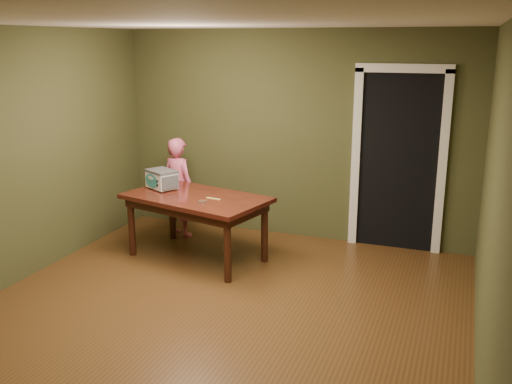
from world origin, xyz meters
TOP-DOWN VIEW (x-y plane):
  - floor at (0.00, 0.00)m, footprint 5.00×5.00m
  - room_shell at (0.00, 0.00)m, footprint 4.52×5.02m
  - doorway at (1.30, 2.78)m, footprint 1.10×0.66m
  - dining_table at (-0.78, 1.31)m, footprint 1.77×1.25m
  - toy_oven at (-1.30, 1.45)m, footprint 0.43×0.39m
  - baking_pan at (-0.59, 1.09)m, footprint 0.10×0.10m
  - spatula at (-0.54, 1.26)m, footprint 0.18×0.05m
  - child at (-1.36, 1.97)m, footprint 0.54×0.43m

SIDE VIEW (x-z plane):
  - floor at x=0.00m, z-range 0.00..0.00m
  - child at x=-1.36m, z-range 0.00..1.28m
  - dining_table at x=-0.78m, z-range 0.28..1.03m
  - spatula at x=-0.54m, z-range 0.75..0.76m
  - baking_pan at x=-0.59m, z-range 0.75..0.77m
  - toy_oven at x=-1.30m, z-range 0.76..0.99m
  - doorway at x=1.30m, z-range -0.07..2.18m
  - room_shell at x=0.00m, z-range 0.40..3.01m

